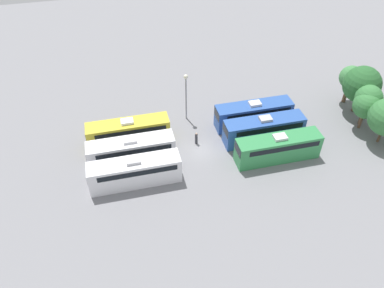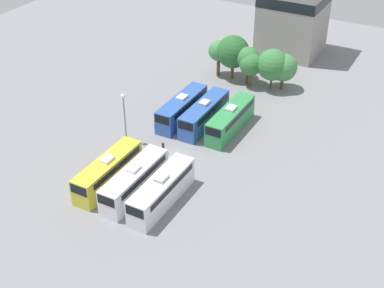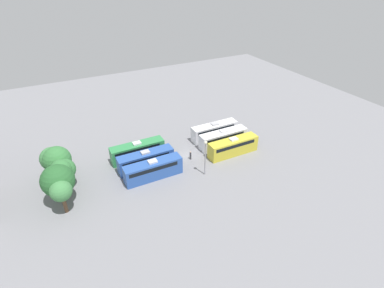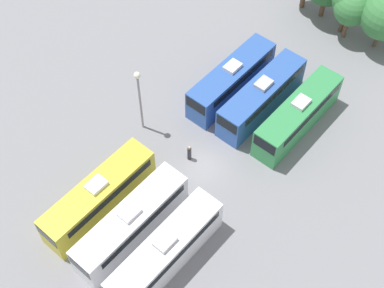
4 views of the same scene
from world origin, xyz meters
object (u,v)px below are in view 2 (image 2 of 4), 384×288
Objects in this scene: bus_5 at (231,119)px; light_pole at (124,110)px; bus_4 at (204,113)px; depot_building at (294,3)px; tree_2 at (248,59)px; tree_3 at (251,64)px; bus_0 at (108,171)px; bus_3 at (182,108)px; tree_4 at (273,65)px; tree_0 at (219,51)px; bus_1 at (135,180)px; bus_2 at (162,190)px; tree_5 at (283,68)px; worker_person at (163,148)px; tree_1 at (233,52)px.

light_pole is at bearing -139.50° from bus_5.
depot_building reaches higher than bus_4.
tree_2 is 1.09× the size of tree_3.
depot_building is (8.63, 39.05, 4.02)m from light_pole.
bus_0 is 17.31m from bus_3.
tree_4 is (0.19, 14.53, 2.22)m from bus_5.
light_pole is at bearing -114.90° from tree_4.
bus_0 is 1.00× the size of bus_4.
tree_2 reaches higher than tree_0.
bus_0 is 1.00× the size of bus_3.
bus_1 and bus_5 have the same top height.
bus_3 is 0.60× the size of depot_building.
light_pole is 1.17× the size of tree_2.
bus_0 and bus_1 have the same top height.
bus_2 is at bearing -0.47° from bus_1.
bus_4 is at bearing -109.57° from tree_5.
tree_4 is (4.04, 14.87, 2.22)m from bus_4.
bus_0 is 9.66m from light_pole.
tree_5 is (1.70, 15.29, 1.78)m from bus_5.
tree_4 is 16.19m from depot_building.
tree_4 is (3.91, 32.36, 2.22)m from bus_1.
depot_building is (-3.94, 14.48, 5.33)m from tree_5.
tree_0 is 1.03× the size of tree_5.
depot_building is at bearing 80.42° from bus_3.
bus_3 is 5.96× the size of worker_person.
depot_building is at bearing 94.30° from bus_5.
bus_5 is 0.60× the size of depot_building.
bus_2 is at bearing -0.67° from bus_0.
light_pole is (-3.40, 8.49, 3.10)m from bus_0.
tree_0 is 11.00m from tree_5.
tree_1 reaches higher than tree_5.
worker_person is 24.81m from tree_0.
bus_2 is at bearing -87.37° from depot_building.
bus_4 is 15.96m from tree_1.
tree_5 is 0.33× the size of depot_building.
bus_3 is (0.13, 17.31, 0.00)m from bus_0.
tree_0 is 1.06× the size of tree_3.
tree_2 is at bearing 90.19° from bus_1.
bus_1 is at bearing -80.47° from worker_person.
bus_1 is 33.61m from tree_5.
bus_3 is 9.99m from light_pole.
tree_3 is at bearing -92.96° from depot_building.
tree_2 is at bearing 86.74° from worker_person.
bus_5 is 1.90× the size of tree_3.
bus_0 is at bearing -112.80° from bus_5.
tree_5 is at bearing 83.65° from bus_5.
light_pole reaches higher than tree_3.
bus_0 is 8.91m from worker_person.
bus_1 is at bearing -0.87° from bus_0.
bus_2 is 34.22m from tree_0.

